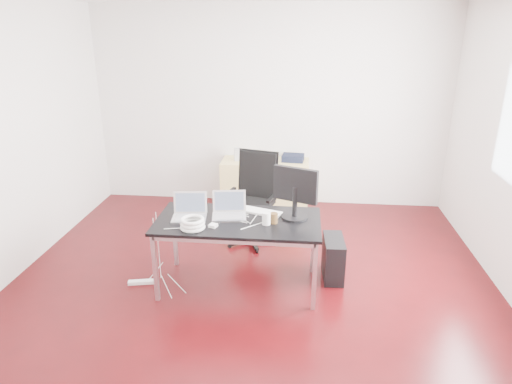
# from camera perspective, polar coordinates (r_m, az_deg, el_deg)

# --- Properties ---
(room_shell) EXTENTS (5.00, 5.00, 5.00)m
(room_shell) POSITION_cam_1_polar(r_m,az_deg,el_deg) (4.14, -0.25, 4.56)
(room_shell) COLOR #320508
(room_shell) RESTS_ON ground
(desk) EXTENTS (1.60, 0.80, 0.73)m
(desk) POSITION_cam_1_polar(r_m,az_deg,el_deg) (4.47, -2.24, -4.12)
(desk) COLOR black
(desk) RESTS_ON ground
(office_chair) EXTENTS (0.59, 0.61, 1.08)m
(office_chair) POSITION_cam_1_polar(r_m,az_deg,el_deg) (5.48, -0.34, -0.19)
(office_chair) COLOR black
(office_chair) RESTS_ON ground
(filing_cabinet_left) EXTENTS (0.50, 0.50, 0.70)m
(filing_cabinet_left) POSITION_cam_1_polar(r_m,az_deg,el_deg) (6.61, -2.02, 1.08)
(filing_cabinet_left) COLOR tan
(filing_cabinet_left) RESTS_ON ground
(filing_cabinet_right) EXTENTS (0.50, 0.50, 0.70)m
(filing_cabinet_right) POSITION_cam_1_polar(r_m,az_deg,el_deg) (6.56, 4.32, 0.87)
(filing_cabinet_right) COLOR tan
(filing_cabinet_right) RESTS_ON ground
(pc_tower) EXTENTS (0.22, 0.46, 0.44)m
(pc_tower) POSITION_cam_1_polar(r_m,az_deg,el_deg) (4.89, 9.62, -8.16)
(pc_tower) COLOR black
(pc_tower) RESTS_ON ground
(wastebasket) EXTENTS (0.30, 0.30, 0.28)m
(wastebasket) POSITION_cam_1_polar(r_m,az_deg,el_deg) (6.70, -1.49, -0.57)
(wastebasket) COLOR black
(wastebasket) RESTS_ON ground
(power_strip) EXTENTS (0.31, 0.12, 0.04)m
(power_strip) POSITION_cam_1_polar(r_m,az_deg,el_deg) (4.94, -13.94, -10.86)
(power_strip) COLOR white
(power_strip) RESTS_ON ground
(laptop_left) EXTENTS (0.36, 0.29, 0.23)m
(laptop_left) POSITION_cam_1_polar(r_m,az_deg,el_deg) (4.54, -8.32, -2.47)
(laptop_left) COLOR silver
(laptop_left) RESTS_ON desk
(laptop_right) EXTENTS (0.36, 0.30, 0.23)m
(laptop_right) POSITION_cam_1_polar(r_m,az_deg,el_deg) (4.53, -3.39, -2.30)
(laptop_right) COLOR silver
(laptop_right) RESTS_ON desk
(monitor) EXTENTS (0.43, 0.26, 0.51)m
(monitor) POSITION_cam_1_polar(r_m,az_deg,el_deg) (4.42, 4.93, 0.23)
(monitor) COLOR black
(monitor) RESTS_ON desk
(keyboard) EXTENTS (0.46, 0.28, 0.02)m
(keyboard) POSITION_cam_1_polar(r_m,az_deg,el_deg) (4.61, 0.52, -2.47)
(keyboard) COLOR white
(keyboard) RESTS_ON desk
(cup_white) EXTENTS (0.10, 0.10, 0.12)m
(cup_white) POSITION_cam_1_polar(r_m,az_deg,el_deg) (4.33, 1.30, -3.33)
(cup_white) COLOR white
(cup_white) RESTS_ON desk
(cup_brown) EXTENTS (0.10, 0.10, 0.10)m
(cup_brown) POSITION_cam_1_polar(r_m,az_deg,el_deg) (4.37, 2.23, -3.28)
(cup_brown) COLOR #51391B
(cup_brown) RESTS_ON desk
(cable_coil) EXTENTS (0.24, 0.24, 0.11)m
(cable_coil) POSITION_cam_1_polar(r_m,az_deg,el_deg) (4.28, -7.93, -3.92)
(cable_coil) COLOR white
(cable_coil) RESTS_ON desk
(power_adapter) EXTENTS (0.09, 0.09, 0.03)m
(power_adapter) POSITION_cam_1_polar(r_m,az_deg,el_deg) (4.31, -5.38, -4.19)
(power_adapter) COLOR white
(power_adapter) RESTS_ON desk
(speaker) EXTENTS (0.11, 0.10, 0.18)m
(speaker) POSITION_cam_1_polar(r_m,az_deg,el_deg) (6.47, -2.34, 4.73)
(speaker) COLOR #9E9E9E
(speaker) RESTS_ON filing_cabinet_left
(navy_garment) EXTENTS (0.32, 0.27, 0.09)m
(navy_garment) POSITION_cam_1_polar(r_m,az_deg,el_deg) (6.48, 4.64, 4.29)
(navy_garment) COLOR black
(navy_garment) RESTS_ON filing_cabinet_right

